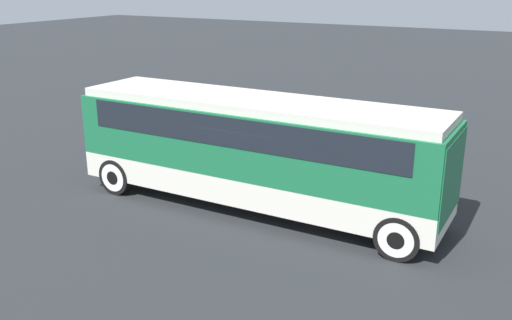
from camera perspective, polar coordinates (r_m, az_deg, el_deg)
name	(u,v)px	position (r m, az deg, el deg)	size (l,w,h in m)	color
ground_plane	(256,207)	(16.13, 0.00, -4.75)	(120.00, 120.00, 0.00)	#26282B
tour_bus	(259,144)	(15.45, 0.31, 1.63)	(10.40, 2.54, 3.12)	silver
parked_car_near	(219,121)	(22.98, -3.71, 3.96)	(4.02, 1.83, 1.33)	silver
parked_car_mid	(345,133)	(21.14, 8.84, 2.72)	(4.00, 1.83, 1.49)	maroon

